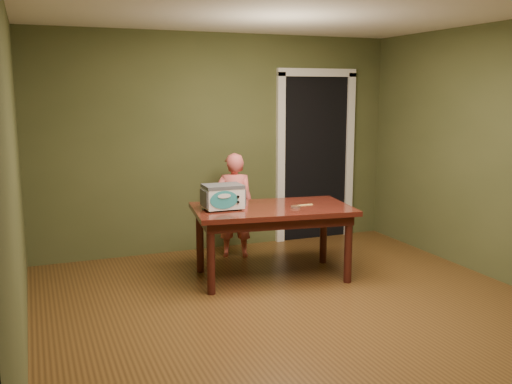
# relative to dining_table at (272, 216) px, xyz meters

# --- Properties ---
(floor) EXTENTS (5.00, 5.00, 0.00)m
(floor) POSITION_rel_dining_table_xyz_m (-0.13, -1.18, -0.65)
(floor) COLOR brown
(floor) RESTS_ON ground
(room_shell) EXTENTS (4.52, 5.02, 2.61)m
(room_shell) POSITION_rel_dining_table_xyz_m (-0.13, -1.18, 1.06)
(room_shell) COLOR #4B4F2A
(room_shell) RESTS_ON ground
(doorway) EXTENTS (1.10, 0.66, 2.25)m
(doorway) POSITION_rel_dining_table_xyz_m (1.17, 1.60, 0.41)
(doorway) COLOR black
(doorway) RESTS_ON ground
(dining_table) EXTENTS (1.70, 1.10, 0.75)m
(dining_table) POSITION_rel_dining_table_xyz_m (0.00, 0.00, 0.00)
(dining_table) COLOR #3B150D
(dining_table) RESTS_ON floor
(toy_oven) EXTENTS (0.41, 0.28, 0.25)m
(toy_oven) POSITION_rel_dining_table_xyz_m (-0.51, 0.07, 0.24)
(toy_oven) COLOR #4C4F54
(toy_oven) RESTS_ON dining_table
(baking_pan) EXTENTS (0.10, 0.10, 0.02)m
(baking_pan) POSITION_rel_dining_table_xyz_m (0.20, -0.14, 0.11)
(baking_pan) COLOR silver
(baking_pan) RESTS_ON dining_table
(spatula) EXTENTS (0.18, 0.03, 0.01)m
(spatula) POSITION_rel_dining_table_xyz_m (0.34, -0.06, 0.10)
(spatula) COLOR #FFDB6E
(spatula) RESTS_ON dining_table
(child) EXTENTS (0.53, 0.45, 1.22)m
(child) POSITION_rel_dining_table_xyz_m (-0.10, 0.87, -0.04)
(child) COLOR #F16863
(child) RESTS_ON floor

